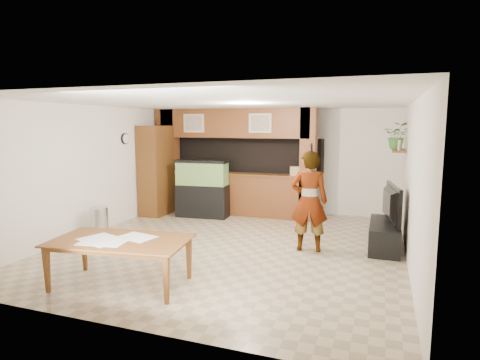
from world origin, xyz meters
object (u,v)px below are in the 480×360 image
at_px(aquarium, 202,189).
at_px(television, 386,204).
at_px(pantry_cabinet, 156,170).
at_px(dining_table, 120,263).
at_px(person, 309,201).

distance_m(aquarium, television, 4.32).
height_order(pantry_cabinet, dining_table, pantry_cabinet).
bearing_deg(dining_table, television, 34.03).
bearing_deg(aquarium, dining_table, -84.96).
bearing_deg(dining_table, person, 41.13).
bearing_deg(aquarium, person, -36.33).
height_order(person, dining_table, person).
distance_m(pantry_cabinet, dining_table, 4.64).
bearing_deg(aquarium, pantry_cabinet, -179.92).
bearing_deg(pantry_cabinet, television, -11.38).
distance_m(television, dining_table, 4.62).
relative_size(aquarium, dining_table, 0.74).
height_order(aquarium, television, aquarium).
bearing_deg(television, person, 106.04).
height_order(television, person, person).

